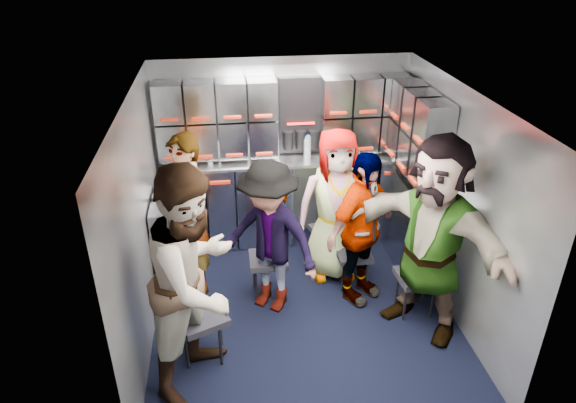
{
  "coord_description": "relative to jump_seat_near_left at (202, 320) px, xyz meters",
  "views": [
    {
      "loc": [
        -0.65,
        -3.88,
        3.25
      ],
      "look_at": [
        -0.1,
        0.35,
        1.0
      ],
      "focal_mm": 32.0,
      "sensor_mm": 36.0,
      "label": 1
    }
  ],
  "objects": [
    {
      "name": "floor",
      "position": [
        0.93,
        0.51,
        -0.39
      ],
      "size": [
        3.0,
        3.0,
        0.0
      ],
      "primitive_type": "plane",
      "color": "black",
      "rests_on": "ground"
    },
    {
      "name": "wall_back",
      "position": [
        0.93,
        2.01,
        0.66
      ],
      "size": [
        2.8,
        0.04,
        2.1
      ],
      "primitive_type": "cube",
      "color": "gray",
      "rests_on": "ground"
    },
    {
      "name": "wall_left",
      "position": [
        -0.47,
        0.51,
        0.66
      ],
      "size": [
        0.04,
        3.0,
        2.1
      ],
      "primitive_type": "cube",
      "color": "gray",
      "rests_on": "ground"
    },
    {
      "name": "wall_right",
      "position": [
        2.33,
        0.51,
        0.66
      ],
      "size": [
        0.04,
        3.0,
        2.1
      ],
      "primitive_type": "cube",
      "color": "gray",
      "rests_on": "ground"
    },
    {
      "name": "ceiling",
      "position": [
        0.93,
        0.51,
        1.71
      ],
      "size": [
        2.8,
        3.0,
        0.02
      ],
      "primitive_type": "cube",
      "color": "silver",
      "rests_on": "wall_back"
    },
    {
      "name": "cart_bank_back",
      "position": [
        0.93,
        1.8,
        0.1
      ],
      "size": [
        2.68,
        0.38,
        0.99
      ],
      "primitive_type": "cube",
      "color": "#91969F",
      "rests_on": "ground"
    },
    {
      "name": "cart_bank_left",
      "position": [
        -0.26,
        1.07,
        0.1
      ],
      "size": [
        0.38,
        0.76,
        0.99
      ],
      "primitive_type": "cube",
      "color": "#91969F",
      "rests_on": "ground"
    },
    {
      "name": "counter",
      "position": [
        0.93,
        1.8,
        0.62
      ],
      "size": [
        2.68,
        0.42,
        0.03
      ],
      "primitive_type": "cube",
      "color": "silver",
      "rests_on": "cart_bank_back"
    },
    {
      "name": "locker_bank_back",
      "position": [
        0.93,
        1.86,
        1.1
      ],
      "size": [
        2.68,
        0.28,
        0.82
      ],
      "primitive_type": "cube",
      "color": "#91969F",
      "rests_on": "wall_back"
    },
    {
      "name": "locker_bank_right",
      "position": [
        2.18,
        1.21,
        1.1
      ],
      "size": [
        0.28,
        1.0,
        0.82
      ],
      "primitive_type": "cube",
      "color": "#91969F",
      "rests_on": "wall_right"
    },
    {
      "name": "right_cabinet",
      "position": [
        2.18,
        1.11,
        0.11
      ],
      "size": [
        0.28,
        1.2,
        1.0
      ],
      "primitive_type": "cube",
      "color": "#91969F",
      "rests_on": "ground"
    },
    {
      "name": "coffee_niche",
      "position": [
        1.11,
        1.92,
        1.08
      ],
      "size": [
        0.46,
        0.16,
        0.84
      ],
      "primitive_type": null,
      "color": "black",
      "rests_on": "wall_back"
    },
    {
      "name": "red_latch_strip",
      "position": [
        0.93,
        1.6,
        0.49
      ],
      "size": [
        2.6,
        0.02,
        0.03
      ],
      "primitive_type": "cube",
      "color": "#A41B09",
      "rests_on": "cart_bank_back"
    },
    {
      "name": "jump_seat_near_left",
      "position": [
        0.0,
        0.0,
        0.0
      ],
      "size": [
        0.49,
        0.48,
        0.45
      ],
      "rotation": [
        0.0,
        0.0,
        0.41
      ],
      "color": "black",
      "rests_on": "ground"
    },
    {
      "name": "jump_seat_mid_left",
      "position": [
        0.63,
        0.8,
        -0.01
      ],
      "size": [
        0.37,
        0.35,
        0.43
      ],
      "rotation": [
        0.0,
        0.0,
        -0.01
      ],
      "color": "black",
      "rests_on": "ground"
    },
    {
      "name": "jump_seat_center",
      "position": [
        1.34,
        1.26,
        -0.01
      ],
      "size": [
        0.44,
        0.43,
        0.43
      ],
      "rotation": [
        0.0,
        0.0,
        0.27
      ],
      "color": "black",
      "rests_on": "ground"
    },
    {
      "name": "jump_seat_mid_right",
      "position": [
        1.5,
        0.83,
        -0.04
      ],
      "size": [
        0.34,
        0.32,
        0.4
      ],
      "rotation": [
        0.0,
        0.0,
        0.01
      ],
      "color": "black",
      "rests_on": "ground"
    },
    {
      "name": "jump_seat_near_right",
      "position": [
        1.98,
        0.34,
        -0.02
      ],
      "size": [
        0.38,
        0.36,
        0.43
      ],
      "rotation": [
        0.0,
        0.0,
        0.06
      ],
      "color": "black",
      "rests_on": "ground"
    },
    {
      "name": "attendant_standing",
      "position": [
        -0.12,
        1.0,
        0.44
      ],
      "size": [
        0.67,
        0.73,
        1.66
      ],
      "primitive_type": "imported",
      "rotation": [
        0.0,
        0.0,
        -0.96
      ],
      "color": "black",
      "rests_on": "ground"
    },
    {
      "name": "attendant_arc_a",
      "position": [
        -0.0,
        -0.18,
        0.54
      ],
      "size": [
        1.08,
        1.15,
        1.88
      ],
      "primitive_type": "imported",
      "rotation": [
        0.0,
        0.0,
        1.03
      ],
      "color": "black",
      "rests_on": "ground"
    },
    {
      "name": "attendant_arc_b",
      "position": [
        0.63,
        0.62,
        0.37
      ],
      "size": [
        1.13,
        1.03,
        1.52
      ],
      "primitive_type": "imported",
      "rotation": [
        0.0,
        0.0,
        -0.61
      ],
      "color": "black",
      "rests_on": "ground"
    },
    {
      "name": "attendant_arc_c",
      "position": [
        1.34,
        1.08,
        0.41
      ],
      "size": [
        0.79,
        0.52,
        1.61
      ],
      "primitive_type": "imported",
      "rotation": [
        0.0,
        0.0,
        0.01
      ],
      "color": "black",
      "rests_on": "ground"
    },
    {
      "name": "attendant_arc_d",
      "position": [
        1.5,
        0.65,
        0.38
      ],
      "size": [
        0.95,
        0.85,
        1.54
      ],
      "primitive_type": "imported",
      "rotation": [
        0.0,
        0.0,
        0.66
      ],
      "color": "black",
      "rests_on": "ground"
    },
    {
      "name": "attendant_arc_e",
      "position": [
        1.98,
        0.16,
        0.54
      ],
      "size": [
        1.51,
        1.7,
        1.87
      ],
      "primitive_type": "imported",
      "rotation": [
        0.0,
        0.0,
        -0.9
      ],
      "color": "black",
      "rests_on": "ground"
    },
    {
      "name": "bottle_left",
      "position": [
        0.11,
        1.75,
        0.76
      ],
      "size": [
        0.06,
        0.06,
        0.24
      ],
      "primitive_type": "cylinder",
      "color": "white",
      "rests_on": "counter"
    },
    {
      "name": "bottle_mid",
      "position": [
        1.15,
        1.75,
        0.75
      ],
      "size": [
        0.06,
        0.06,
        0.23
      ],
      "primitive_type": "cylinder",
      "color": "white",
      "rests_on": "counter"
    },
    {
      "name": "bottle_right",
      "position": [
        1.17,
        1.75,
        0.77
      ],
      "size": [
        0.06,
        0.06,
        0.26
      ],
      "primitive_type": "cylinder",
      "color": "white",
      "rests_on": "counter"
    },
    {
      "name": "cup_left",
      "position": [
        -0.07,
        1.74,
        0.69
      ],
      "size": [
        0.07,
        0.07,
        0.11
      ],
      "primitive_type": "cylinder",
      "color": "tan",
      "rests_on": "counter"
    },
    {
      "name": "cup_right",
      "position": [
        2.18,
        1.74,
        0.69
      ],
      "size": [
        0.08,
        0.08,
        0.1
      ],
      "primitive_type": "cylinder",
      "color": "tan",
      "rests_on": "counter"
    }
  ]
}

